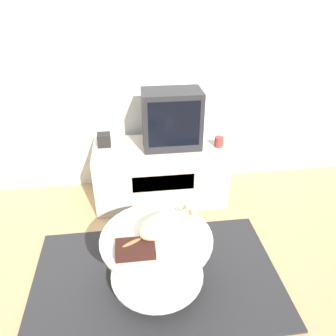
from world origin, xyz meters
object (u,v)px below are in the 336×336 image
(tv, at_px, (172,119))
(speaker, at_px, (104,140))
(dvd_box, at_px, (135,249))
(cat, at_px, (165,224))

(tv, relative_size, speaker, 4.49)
(tv, bearing_deg, dvd_box, -108.00)
(tv, xyz_separation_m, speaker, (-0.63, 0.09, -0.21))
(dvd_box, bearing_deg, tv, 72.00)
(tv, bearing_deg, speaker, 172.09)
(tv, distance_m, dvd_box, 1.33)
(speaker, bearing_deg, dvd_box, -80.05)
(tv, xyz_separation_m, dvd_box, (-0.40, -1.22, -0.34))
(speaker, height_order, cat, speaker)
(tv, distance_m, speaker, 0.67)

